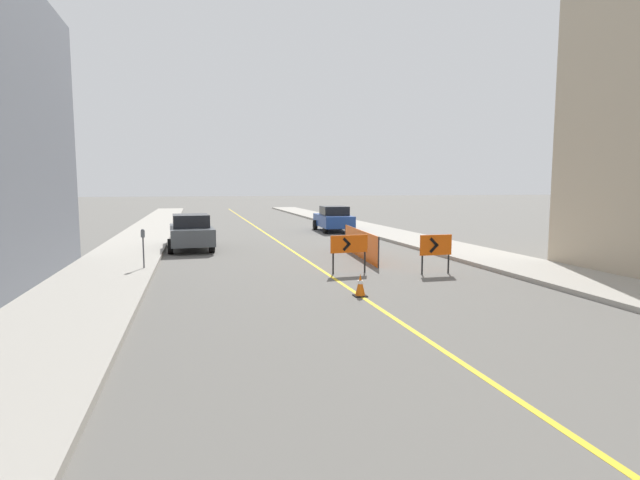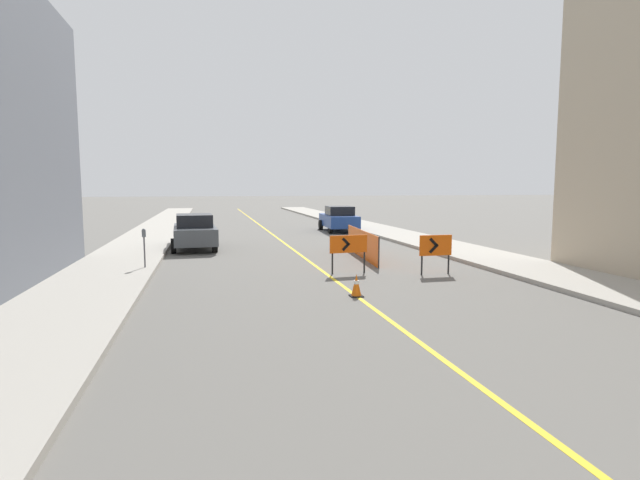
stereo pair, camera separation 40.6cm
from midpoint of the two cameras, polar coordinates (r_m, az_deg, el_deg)
lane_stripe at (r=27.87m, az=-4.59°, el=0.32°), size 0.12×71.56×0.01m
sidewalk_left at (r=27.74m, az=-18.87°, el=0.12°), size 2.92×71.56×0.14m
sidewalk_right at (r=29.64m, az=8.77°, el=0.75°), size 2.92×71.56×0.14m
traffic_cone_third at (r=12.97m, az=5.07°, el=-5.20°), size 0.33×0.33×0.59m
arrow_barricade_primary at (r=16.23m, az=3.99°, el=-0.65°), size 1.28×0.15×1.26m
arrow_barricade_secondary at (r=16.49m, az=13.76°, el=-0.77°), size 1.10×0.09×1.28m
safety_mesh_fence at (r=20.02m, az=5.36°, el=-0.43°), size 0.54×5.54×1.10m
parked_car_curb_near at (r=23.14m, az=-13.64°, el=0.94°), size 2.02×4.39×1.59m
parked_car_curb_mid at (r=31.38m, az=2.54°, el=2.45°), size 2.04×4.39×1.59m
parking_meter_far_curb at (r=17.49m, az=-18.84°, el=0.00°), size 0.12×0.11×1.30m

